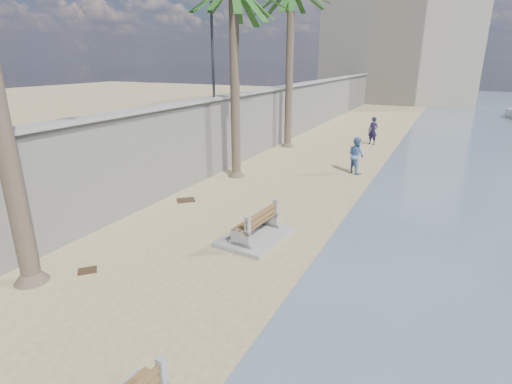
% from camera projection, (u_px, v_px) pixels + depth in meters
% --- Properties ---
extents(ground_plane, '(140.00, 140.00, 0.00)m').
position_uv_depth(ground_plane, '(110.00, 371.00, 7.15)').
color(ground_plane, tan).
extents(seawall, '(0.45, 70.00, 3.50)m').
position_uv_depth(seawall, '(279.00, 116.00, 25.79)').
color(seawall, gray).
rests_on(seawall, ground_plane).
extents(wall_cap, '(0.80, 70.00, 0.12)m').
position_uv_depth(wall_cap, '(280.00, 88.00, 25.21)').
color(wall_cap, gray).
rests_on(wall_cap, seawall).
extents(end_building, '(18.00, 12.00, 14.00)m').
position_uv_depth(end_building, '(403.00, 44.00, 50.02)').
color(end_building, '#B7AA93').
rests_on(end_building, ground_plane).
extents(bench_far, '(1.79, 2.47, 0.98)m').
position_uv_depth(bench_far, '(256.00, 226.00, 12.24)').
color(bench_far, gray).
rests_on(bench_far, ground_plane).
extents(streetlight, '(0.28, 0.28, 5.12)m').
position_uv_depth(streetlight, '(212.00, 26.00, 17.38)').
color(streetlight, '#2D2D33').
rests_on(streetlight, wall_cap).
extents(person_a, '(0.86, 0.72, 2.04)m').
position_uv_depth(person_a, '(373.00, 129.00, 25.56)').
color(person_a, '#1B153B').
rests_on(person_a, ground_plane).
extents(person_b, '(1.19, 1.15, 1.95)m').
position_uv_depth(person_b, '(356.00, 153.00, 19.18)').
color(person_b, '#5075A6').
rests_on(person_b, ground_plane).
extents(debris_c, '(0.88, 0.87, 0.03)m').
position_uv_depth(debris_c, '(186.00, 200.00, 15.71)').
color(debris_c, '#382616').
rests_on(debris_c, ground_plane).
extents(debris_d, '(0.59, 0.60, 0.03)m').
position_uv_depth(debris_d, '(87.00, 271.00, 10.50)').
color(debris_d, '#382616').
rests_on(debris_d, ground_plane).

